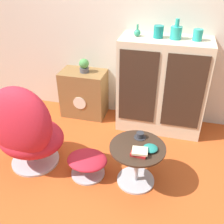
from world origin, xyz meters
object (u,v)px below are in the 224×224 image
Objects in this scene: bowl at (150,148)px; ottoman at (87,162)px; vase_rightmost at (198,35)px; coffee_table at (137,160)px; vase_leftmost at (137,32)px; book_stack at (139,152)px; teacup at (140,136)px; tv_console at (84,93)px; vase_inner_right at (176,32)px; potted_plant at (84,66)px; sideboard at (162,86)px; egg_chair at (26,131)px; vase_inner_left at (159,32)px.

ottoman is at bearing -178.98° from bowl.
vase_rightmost is at bearing 73.87° from bowl.
coffee_table is 3.99× the size of vase_leftmost.
vase_leftmost is at bearing 102.64° from book_stack.
vase_leftmost is 1.18m from teacup.
coffee_table is 4.39× the size of vase_rightmost.
vase_inner_right reaches higher than tv_console.
vase_rightmost reaches higher than potted_plant.
vase_rightmost is 1.02× the size of teacup.
potted_plant reaches higher than bowl.
vase_leftmost is 1.10× the size of vase_rightmost.
vase_inner_right is at bearing 79.30° from coffee_table.
vase_rightmost reaches higher than teacup.
sideboard is at bearing 86.16° from book_stack.
book_stack is at bearing -82.01° from teacup.
ottoman is 1.51m from vase_leftmost.
vase_inner_left reaches higher than egg_chair.
tv_console is 4.80× the size of vase_inner_left.
vase_rightmost is 1.34m from bowl.
vase_leftmost and vase_inner_left have the same top height.
coffee_table is 2.93× the size of potted_plant.
teacup is (0.22, -0.90, -0.74)m from vase_leftmost.
tv_console is at bearing 128.71° from book_stack.
tv_console reaches higher than coffee_table.
egg_chair is at bearing -140.23° from vase_inner_right.
tv_console is 1.20m from ottoman.
coffee_table is 0.21m from book_stack.
bowl is (1.23, 0.04, 0.00)m from egg_chair.
vase_rightmost is at bearing 67.92° from coffee_table.
teacup is at bearing 18.99° from ottoman.
vase_rightmost is at bearing -2.15° from tv_console.
bowl is at bearing 43.81° from book_stack.
egg_chair is at bearing -178.20° from bowl.
vase_inner_left reaches higher than book_stack.
coffee_table is at bearing -95.89° from sideboard.
vase_leftmost is (-0.22, 1.04, 0.93)m from coffee_table.
potted_plant reaches higher than teacup.
sideboard reaches higher than potted_plant.
egg_chair reaches higher than teacup.
potted_plant reaches higher than ottoman.
egg_chair is at bearing -135.85° from vase_inner_left.
egg_chair is 8.29× the size of teacup.
egg_chair is 7.36× the size of vase_leftmost.
vase_inner_right is (0.69, 1.07, 1.07)m from ottoman.
ottoman is at bearing -130.72° from vase_rightmost.
coffee_table is 1.41m from vase_inner_left.
coffee_table is at bearing 2.95° from ottoman.
vase_inner_left is at bearing 89.24° from teacup.
vase_inner_left is 1.31m from bowl.
potted_plant is 1.33m from teacup.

